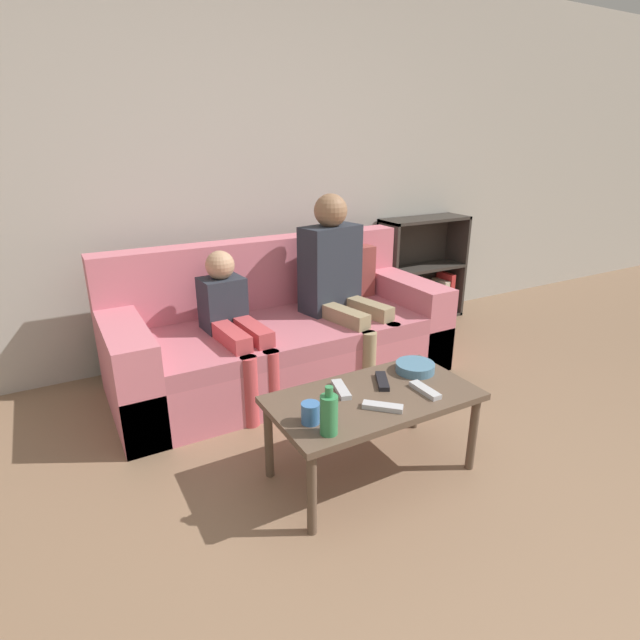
# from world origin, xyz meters

# --- Properties ---
(ground_plane) EXTENTS (22.00, 22.00, 0.00)m
(ground_plane) POSITION_xyz_m (0.00, 0.00, 0.00)
(ground_plane) COLOR #84664C
(wall_back) EXTENTS (12.00, 0.06, 2.60)m
(wall_back) POSITION_xyz_m (0.00, 2.61, 1.30)
(wall_back) COLOR #B7B2A8
(wall_back) RESTS_ON ground_plane
(couch) EXTENTS (2.10, 0.89, 0.86)m
(couch) POSITION_xyz_m (0.13, 2.00, 0.28)
(couch) COLOR #D1707F
(couch) RESTS_ON ground_plane
(bookshelf) EXTENTS (0.77, 0.28, 0.87)m
(bookshelf) POSITION_xyz_m (1.64, 2.45, 0.32)
(bookshelf) COLOR #332D28
(bookshelf) RESTS_ON ground_plane
(coffee_table) EXTENTS (0.93, 0.49, 0.41)m
(coffee_table) POSITION_xyz_m (0.06, 0.87, 0.36)
(coffee_table) COLOR brown
(coffee_table) RESTS_ON ground_plane
(person_adult) EXTENTS (0.46, 0.67, 1.16)m
(person_adult) POSITION_xyz_m (0.50, 1.92, 0.66)
(person_adult) COLOR #9E8966
(person_adult) RESTS_ON ground_plane
(person_child) EXTENTS (0.28, 0.63, 0.88)m
(person_child) POSITION_xyz_m (-0.23, 1.86, 0.50)
(person_child) COLOR #C6474C
(person_child) RESTS_ON ground_plane
(cup_near) EXTENTS (0.08, 0.08, 0.09)m
(cup_near) POSITION_xyz_m (-0.29, 0.81, 0.45)
(cup_near) COLOR #3D70B2
(cup_near) RESTS_ON coffee_table
(tv_remote_0) EXTENTS (0.05, 0.17, 0.02)m
(tv_remote_0) POSITION_xyz_m (0.28, 0.78, 0.42)
(tv_remote_0) COLOR #B7B7BC
(tv_remote_0) RESTS_ON coffee_table
(tv_remote_1) EXTENTS (0.09, 0.18, 0.02)m
(tv_remote_1) POSITION_xyz_m (-0.05, 0.97, 0.42)
(tv_remote_1) COLOR #B7B7BC
(tv_remote_1) RESTS_ON coffee_table
(tv_remote_2) EXTENTS (0.16, 0.15, 0.02)m
(tv_remote_2) POSITION_xyz_m (0.02, 0.75, 0.42)
(tv_remote_2) COLOR #B7B7BC
(tv_remote_2) RESTS_ON coffee_table
(tv_remote_3) EXTENTS (0.12, 0.17, 0.02)m
(tv_remote_3) POSITION_xyz_m (0.16, 0.94, 0.42)
(tv_remote_3) COLOR black
(tv_remote_3) RESTS_ON coffee_table
(snack_bowl) EXTENTS (0.19, 0.19, 0.05)m
(snack_bowl) POSITION_xyz_m (0.37, 0.97, 0.43)
(snack_bowl) COLOR teal
(snack_bowl) RESTS_ON coffee_table
(bottle) EXTENTS (0.07, 0.07, 0.20)m
(bottle) POSITION_xyz_m (-0.27, 0.70, 0.49)
(bottle) COLOR #33844C
(bottle) RESTS_ON coffee_table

